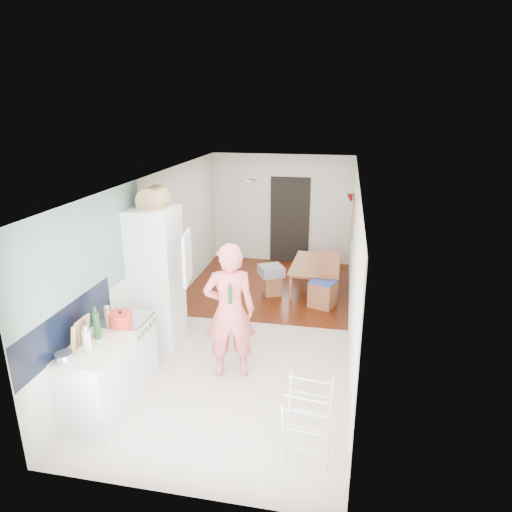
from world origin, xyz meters
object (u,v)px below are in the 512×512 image
(dining_table, at_px, (315,278))
(dining_chair, at_px, (324,281))
(person, at_px, (229,299))
(drying_rack, at_px, (307,425))
(stool, at_px, (272,285))

(dining_table, relative_size, dining_chair, 1.28)
(person, relative_size, drying_rack, 2.50)
(dining_table, bearing_deg, person, 166.91)
(person, relative_size, stool, 5.35)
(dining_chair, bearing_deg, drying_rack, -69.03)
(dining_chair, distance_m, drying_rack, 3.91)
(dining_table, height_order, dining_chair, dining_chair)
(stool, xyz_separation_m, drying_rack, (1.05, -4.26, 0.24))
(person, height_order, dining_chair, person)
(person, distance_m, dining_chair, 2.78)
(person, bearing_deg, stool, -107.77)
(dining_table, distance_m, drying_rack, 4.75)
(dining_table, height_order, stool, dining_table)
(person, height_order, drying_rack, person)
(stool, bearing_deg, dining_chair, -19.47)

